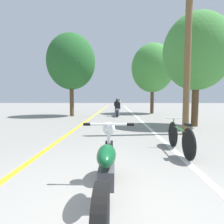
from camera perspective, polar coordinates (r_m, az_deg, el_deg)
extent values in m
plane|color=gray|center=(2.43, -3.52, -29.54)|extent=(120.00, 120.00, 0.00)
cube|color=yellow|center=(14.33, -6.00, -1.21)|extent=(0.14, 48.00, 0.01)
cube|color=white|center=(14.29, 7.65, -1.24)|extent=(0.14, 48.00, 0.01)
cylinder|color=brown|center=(7.48, 23.50, 17.58)|extent=(0.24, 0.24, 6.25)
cylinder|color=#513A23|center=(9.59, 25.50, 3.57)|extent=(0.32, 0.32, 2.63)
ellipsoid|color=#42893D|center=(9.87, 25.95, 17.25)|extent=(3.23, 2.91, 3.72)
cylinder|color=#513A23|center=(16.84, 12.97, 4.62)|extent=(0.32, 0.32, 3.01)
ellipsoid|color=#42893D|center=(17.09, 13.12, 13.83)|extent=(3.90, 3.51, 4.49)
cylinder|color=#513A23|center=(14.32, -13.01, 4.88)|extent=(0.32, 0.32, 3.09)
ellipsoid|color=#235B28|center=(14.62, -13.20, 15.69)|extent=(3.79, 3.41, 4.35)
cylinder|color=black|center=(3.08, -0.95, -15.28)|extent=(0.12, 0.65, 0.65)
cylinder|color=black|center=(1.73, -3.57, -32.34)|extent=(0.12, 0.65, 0.65)
ellipsoid|color=#0C4723|center=(2.26, -1.83, -13.86)|extent=(0.24, 0.62, 0.23)
cube|color=#4C4C51|center=(2.36, -1.82, -20.30)|extent=(0.20, 0.36, 0.24)
cylinder|color=silver|center=(2.90, -1.04, -9.98)|extent=(0.06, 0.23, 0.65)
cylinder|color=silver|center=(2.75, -1.13, -4.05)|extent=(0.69, 0.04, 0.04)
cylinder|color=black|center=(2.79, -8.20, -3.98)|extent=(0.11, 0.05, 0.05)
cylinder|color=black|center=(2.76, 6.02, -4.06)|extent=(0.11, 0.05, 0.05)
sphere|color=silver|center=(2.85, -1.04, -5.38)|extent=(0.21, 0.21, 0.21)
cylinder|color=black|center=(14.61, 1.66, 0.01)|extent=(0.12, 0.57, 0.57)
cylinder|color=black|center=(13.15, 1.67, -0.45)|extent=(0.12, 0.57, 0.57)
cube|color=silver|center=(13.87, 1.67, 0.53)|extent=(0.20, 0.93, 0.28)
cylinder|color=silver|center=(14.47, 1.67, 2.48)|extent=(0.50, 0.03, 0.03)
cylinder|color=slate|center=(13.83, 1.13, -0.15)|extent=(0.11, 0.11, 0.60)
cylinder|color=slate|center=(13.83, 2.21, -0.15)|extent=(0.11, 0.11, 0.60)
cube|color=black|center=(13.83, 1.67, 2.28)|extent=(0.34, 0.28, 0.59)
cylinder|color=black|center=(13.99, 0.85, 2.54)|extent=(0.08, 0.47, 0.36)
cylinder|color=black|center=(13.99, 2.49, 2.54)|extent=(0.08, 0.47, 0.36)
sphere|color=#2D333D|center=(13.86, 1.67, 3.97)|extent=(0.24, 0.24, 0.24)
cylinder|color=black|center=(24.83, 2.31, 1.81)|extent=(0.12, 0.63, 0.63)
cylinder|color=black|center=(23.43, 2.35, 1.67)|extent=(0.12, 0.63, 0.63)
cube|color=silver|center=(24.12, 2.33, 2.17)|extent=(0.20, 0.90, 0.28)
cylinder|color=silver|center=(24.71, 2.31, 3.34)|extent=(0.50, 0.03, 0.03)
cylinder|color=#38383D|center=(24.08, 2.02, 1.75)|extent=(0.11, 0.11, 0.63)
cylinder|color=#38383D|center=(24.08, 2.64, 1.74)|extent=(0.11, 0.11, 0.63)
cube|color=silver|center=(24.09, 2.33, 3.09)|extent=(0.34, 0.27, 0.52)
cylinder|color=silver|center=(24.25, 1.85, 3.22)|extent=(0.08, 0.41, 0.32)
cylinder|color=silver|center=(24.25, 2.80, 3.22)|extent=(0.08, 0.41, 0.32)
sphere|color=black|center=(24.13, 2.33, 3.96)|extent=(0.23, 0.23, 0.23)
cylinder|color=black|center=(5.28, 19.22, -6.91)|extent=(0.04, 0.71, 0.71)
cylinder|color=black|center=(4.28, 23.70, -9.62)|extent=(0.04, 0.71, 0.71)
cylinder|color=#2D8C38|center=(4.73, 21.30, -5.18)|extent=(0.04, 0.87, 0.04)
cylinder|color=#2D8C38|center=(4.31, 23.39, -6.62)|extent=(0.03, 0.03, 0.43)
cube|color=black|center=(4.27, 23.47, -3.80)|extent=(0.10, 0.20, 0.05)
cylinder|color=#2D8C38|center=(5.19, 19.45, -4.50)|extent=(0.03, 0.03, 0.46)
cylinder|color=silver|center=(5.17, 19.51, -1.97)|extent=(0.44, 0.03, 0.03)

